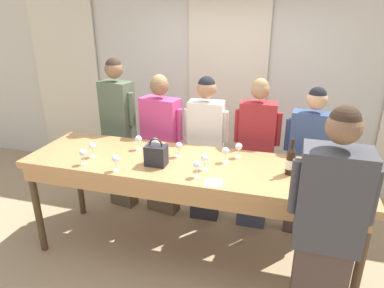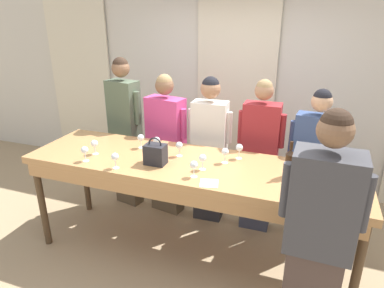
# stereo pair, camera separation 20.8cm
# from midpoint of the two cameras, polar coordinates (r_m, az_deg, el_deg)

# --- Properties ---
(ground_plane) EXTENTS (18.00, 18.00, 0.00)m
(ground_plane) POSITION_cam_midpoint_polar(r_m,az_deg,el_deg) (3.74, 1.19, -17.71)
(ground_plane) COLOR tan
(wall_back) EXTENTS (12.00, 0.06, 2.80)m
(wall_back) POSITION_cam_midpoint_polar(r_m,az_deg,el_deg) (4.80, 8.67, 9.70)
(wall_back) COLOR beige
(wall_back) RESTS_ON ground_plane
(curtain_panel_left) EXTENTS (1.07, 0.03, 2.69)m
(curtain_panel_left) POSITION_cam_midpoint_polar(r_m,az_deg,el_deg) (5.79, -17.00, 10.44)
(curtain_panel_left) COLOR beige
(curtain_panel_left) RESTS_ON ground_plane
(curtain_panel_center) EXTENTS (1.07, 0.03, 2.69)m
(curtain_panel_center) POSITION_cam_midpoint_polar(r_m,az_deg,el_deg) (4.75, 8.47, 8.89)
(curtain_panel_center) COLOR beige
(curtain_panel_center) RESTS_ON ground_plane
(tasting_bar) EXTENTS (3.13, 0.87, 1.04)m
(tasting_bar) POSITION_cam_midpoint_polar(r_m,az_deg,el_deg) (3.20, 1.20, -4.60)
(tasting_bar) COLOR #B27F4C
(tasting_bar) RESTS_ON ground_plane
(wine_bottle) EXTENTS (0.08, 0.08, 0.32)m
(wine_bottle) POSITION_cam_midpoint_polar(r_m,az_deg,el_deg) (3.00, 17.85, -3.19)
(wine_bottle) COLOR black
(wine_bottle) RESTS_ON tasting_bar
(handbag) EXTENTS (0.19, 0.13, 0.26)m
(handbag) POSITION_cam_midpoint_polar(r_m,az_deg,el_deg) (3.12, -4.22, -1.68)
(handbag) COLOR #232328
(handbag) RESTS_ON tasting_bar
(wine_glass_front_left) EXTENTS (0.07, 0.07, 0.15)m
(wine_glass_front_left) POSITION_cam_midpoint_polar(r_m,az_deg,el_deg) (2.87, 2.39, -3.62)
(wine_glass_front_left) COLOR white
(wine_glass_front_left) RESTS_ON tasting_bar
(wine_glass_front_mid) EXTENTS (0.07, 0.07, 0.15)m
(wine_glass_front_mid) POSITION_cam_midpoint_polar(r_m,az_deg,el_deg) (3.27, -0.33, -0.34)
(wine_glass_front_mid) COLOR white
(wine_glass_front_mid) RESTS_ON tasting_bar
(wine_glass_front_right) EXTENTS (0.07, 0.07, 0.15)m
(wine_glass_front_right) POSITION_cam_midpoint_polar(r_m,az_deg,el_deg) (3.50, -6.87, 0.96)
(wine_glass_front_right) COLOR white
(wine_glass_front_right) RESTS_ON tasting_bar
(wine_glass_center_left) EXTENTS (0.07, 0.07, 0.15)m
(wine_glass_center_left) POSITION_cam_midpoint_polar(r_m,az_deg,el_deg) (3.33, 26.89, -2.41)
(wine_glass_center_left) COLOR white
(wine_glass_center_left) RESTS_ON tasting_bar
(wine_glass_center_mid) EXTENTS (0.07, 0.07, 0.15)m
(wine_glass_center_mid) POSITION_cam_midpoint_polar(r_m,az_deg,el_deg) (3.00, 3.77, -2.47)
(wine_glass_center_mid) COLOR white
(wine_glass_center_mid) RESTS_ON tasting_bar
(wine_glass_center_right) EXTENTS (0.07, 0.07, 0.15)m
(wine_glass_center_right) POSITION_cam_midpoint_polar(r_m,az_deg,el_deg) (3.42, -14.30, -0.01)
(wine_glass_center_right) COLOR white
(wine_glass_center_right) RESTS_ON tasting_bar
(wine_glass_back_left) EXTENTS (0.07, 0.07, 0.15)m
(wine_glass_back_left) POSITION_cam_midpoint_polar(r_m,az_deg,el_deg) (3.15, 7.43, -1.40)
(wine_glass_back_left) COLOR white
(wine_glass_back_left) RESTS_ON tasting_bar
(wine_glass_back_mid) EXTENTS (0.07, 0.07, 0.15)m
(wine_glass_back_mid) POSITION_cam_midpoint_polar(r_m,az_deg,el_deg) (3.27, 9.71, -0.71)
(wine_glass_back_mid) COLOR white
(wine_glass_back_mid) RESTS_ON tasting_bar
(wine_glass_back_right) EXTENTS (0.07, 0.07, 0.15)m
(wine_glass_back_right) POSITION_cam_midpoint_polar(r_m,az_deg,el_deg) (3.41, -4.17, 0.52)
(wine_glass_back_right) COLOR white
(wine_glass_back_right) RESTS_ON tasting_bar
(wine_glass_near_host) EXTENTS (0.07, 0.07, 0.15)m
(wine_glass_near_host) POSITION_cam_midpoint_polar(r_m,az_deg,el_deg) (3.08, -10.84, -2.21)
(wine_glass_near_host) COLOR white
(wine_glass_near_host) RESTS_ON tasting_bar
(wine_glass_by_bottle) EXTENTS (0.07, 0.07, 0.15)m
(wine_glass_by_bottle) POSITION_cam_midpoint_polar(r_m,az_deg,el_deg) (3.29, -15.74, -1.08)
(wine_glass_by_bottle) COLOR white
(wine_glass_by_bottle) RESTS_ON tasting_bar
(wine_glass_by_handbag) EXTENTS (0.07, 0.07, 0.15)m
(wine_glass_by_handbag) POSITION_cam_midpoint_polar(r_m,az_deg,el_deg) (2.76, 25.28, -6.88)
(wine_glass_by_handbag) COLOR white
(wine_glass_by_handbag) RESTS_ON tasting_bar
(napkin) EXTENTS (0.18, 0.18, 0.00)m
(napkin) POSITION_cam_midpoint_polar(r_m,az_deg,el_deg) (2.82, 4.98, -6.57)
(napkin) COLOR white
(napkin) RESTS_ON tasting_bar
(guest_olive_jacket) EXTENTS (0.49, 0.28, 1.86)m
(guest_olive_jacket) POSITION_cam_midpoint_polar(r_m,az_deg,el_deg) (4.24, -9.69, 2.19)
(guest_olive_jacket) COLOR brown
(guest_olive_jacket) RESTS_ON ground_plane
(guest_pink_top) EXTENTS (0.56, 0.29, 1.71)m
(guest_pink_top) POSITION_cam_midpoint_polar(r_m,az_deg,el_deg) (4.04, -2.86, -0.03)
(guest_pink_top) COLOR brown
(guest_pink_top) RESTS_ON ground_plane
(guest_cream_sweater) EXTENTS (0.50, 0.24, 1.71)m
(guest_cream_sweater) POSITION_cam_midpoint_polar(r_m,az_deg,el_deg) (3.87, 4.45, -0.75)
(guest_cream_sweater) COLOR #28282D
(guest_cream_sweater) RESTS_ON ground_plane
(guest_striped_shirt) EXTENTS (0.49, 0.22, 1.72)m
(guest_striped_shirt) POSITION_cam_midpoint_polar(r_m,az_deg,el_deg) (3.78, 12.68, -1.94)
(guest_striped_shirt) COLOR #383D51
(guest_striped_shirt) RESTS_ON ground_plane
(guest_navy_coat) EXTENTS (0.54, 0.24, 1.66)m
(guest_navy_coat) POSITION_cam_midpoint_polar(r_m,az_deg,el_deg) (3.78, 20.99, -3.41)
(guest_navy_coat) COLOR #473833
(guest_navy_coat) RESTS_ON ground_plane
(host_pouring) EXTENTS (0.54, 0.28, 1.84)m
(host_pouring) POSITION_cam_midpoint_polar(r_m,az_deg,el_deg) (2.52, 22.49, -14.67)
(host_pouring) COLOR #473833
(host_pouring) RESTS_ON ground_plane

